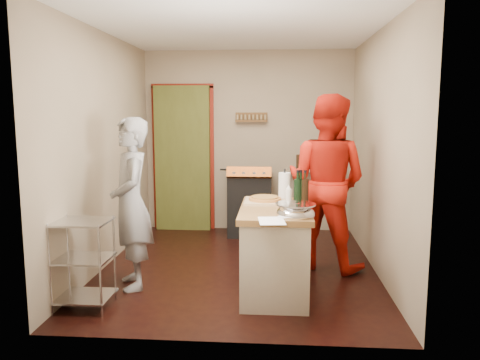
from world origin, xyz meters
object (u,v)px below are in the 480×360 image
object	(u,v)px
island	(275,247)
person_red	(326,182)
wire_shelving	(83,260)
stove	(250,203)
person_stripe	(131,204)

from	to	relation	value
island	person_red	size ratio (longest dim) A/B	0.66
wire_shelving	person_red	bearing A→B (deg)	30.17
person_red	stove	bearing A→B (deg)	-26.55
island	person_stripe	xyz separation A→B (m)	(-1.41, 0.05, 0.39)
person_stripe	person_red	bearing A→B (deg)	87.66
wire_shelving	person_red	distance (m)	2.65
stove	wire_shelving	size ratio (longest dim) A/B	1.26
stove	island	distance (m)	2.17
stove	island	xyz separation A→B (m)	(0.36, -2.14, -0.00)
wire_shelving	island	bearing A→B (deg)	15.86
stove	person_red	xyz separation A→B (m)	(0.91, -1.32, 0.51)
stove	person_red	distance (m)	1.68
island	person_red	bearing A→B (deg)	56.10
wire_shelving	stove	bearing A→B (deg)	63.15
person_red	island	bearing A→B (deg)	84.85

